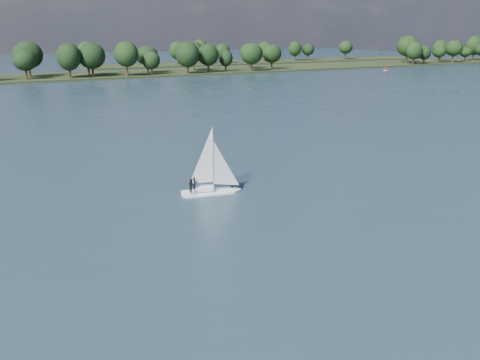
# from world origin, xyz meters

# --- Properties ---
(ground) EXTENTS (700.00, 700.00, 0.00)m
(ground) POSITION_xyz_m (0.00, 100.00, 0.00)
(ground) COLOR #233342
(ground) RESTS_ON ground
(far_shore_back) EXTENTS (220.00, 30.00, 1.40)m
(far_shore_back) POSITION_xyz_m (160.00, 260.00, 0.00)
(far_shore_back) COLOR black
(far_shore_back) RESTS_ON ground
(sailboat) EXTENTS (6.70, 3.09, 8.51)m
(sailboat) POSITION_xyz_m (10.57, 38.52, 2.38)
(sailboat) COLOR white
(sailboat) RESTS_ON ground
(dinghy_orange) EXTENTS (2.59, 1.22, 4.00)m
(dinghy_orange) POSITION_xyz_m (171.71, 176.17, 0.94)
(dinghy_orange) COLOR silver
(dinghy_orange) RESTS_ON ground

